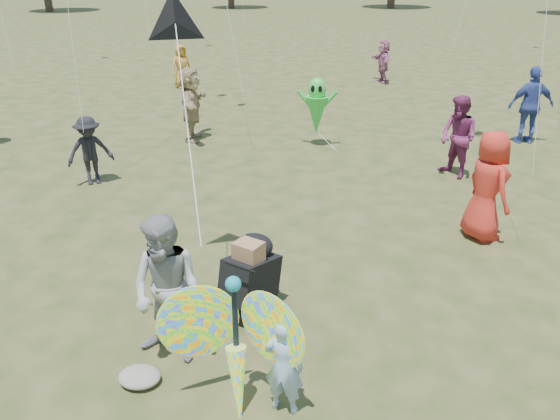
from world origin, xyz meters
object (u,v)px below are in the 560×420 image
object	(u,v)px
crowd_g	(181,66)
crowd_c	(531,106)
butterfly_kite	(236,344)
crowd_j	(383,61)
crowd_d	(191,104)
child_girl	(284,366)
alien_kite	(317,109)
crowd_e	(458,137)
adult_man	(167,291)
jogging_stroller	(251,272)
crowd_a	(488,186)
crowd_b	(90,151)

from	to	relation	value
crowd_g	crowd_c	bearing A→B (deg)	-69.11
butterfly_kite	crowd_j	bearing A→B (deg)	85.33
butterfly_kite	crowd_c	bearing A→B (deg)	63.42
crowd_d	child_girl	bearing A→B (deg)	-165.26
butterfly_kite	alien_kite	world-z (taller)	alien_kite
crowd_c	crowd_e	bearing A→B (deg)	40.96
adult_man	alien_kite	distance (m)	8.49
crowd_e	adult_man	bearing A→B (deg)	-67.81
crowd_c	crowd_g	bearing A→B (deg)	-37.13
crowd_c	jogging_stroller	world-z (taller)	crowd_c
crowd_a	crowd_j	bearing A→B (deg)	-19.69
crowd_b	crowd_a	bearing A→B (deg)	-45.49
child_girl	crowd_a	distance (m)	5.23
crowd_c	butterfly_kite	distance (m)	11.51
crowd_c	child_girl	bearing A→B (deg)	53.06
crowd_d	alien_kite	distance (m)	3.27
crowd_a	crowd_c	bearing A→B (deg)	-46.08
jogging_stroller	crowd_j	bearing A→B (deg)	107.38
crowd_j	alien_kite	xyz separation A→B (m)	(-1.64, -8.60, 0.17)
adult_man	crowd_d	bearing A→B (deg)	121.51
crowd_b	jogging_stroller	xyz separation A→B (m)	(4.33, -3.99, -0.11)
adult_man	crowd_d	distance (m)	8.81
crowd_b	crowd_g	xyz separation A→B (m)	(-1.38, 9.67, 0.06)
child_girl	crowd_e	bearing A→B (deg)	-100.64
crowd_e	alien_kite	xyz separation A→B (m)	(-3.23, 1.64, 0.08)
butterfly_kite	alien_kite	xyz separation A→B (m)	(-0.19, 9.07, 0.19)
crowd_e	crowd_g	world-z (taller)	crowd_e
crowd_e	jogging_stroller	bearing A→B (deg)	-67.07
crowd_c	crowd_j	size ratio (longest dim) A/B	1.22
crowd_j	butterfly_kite	world-z (taller)	crowd_j
crowd_j	adult_man	bearing A→B (deg)	-28.51
crowd_d	crowd_j	bearing A→B (deg)	-38.48
adult_man	jogging_stroller	bearing A→B (deg)	70.84
crowd_b	crowd_g	size ratio (longest dim) A/B	0.93
crowd_j	alien_kite	bearing A→B (deg)	-31.29
child_girl	adult_man	world-z (taller)	adult_man
crowd_a	crowd_g	xyz separation A→B (m)	(-9.08, 10.85, -0.15)
crowd_b	crowd_j	xyz separation A→B (m)	(5.99, 12.00, 0.08)
crowd_g	crowd_j	distance (m)	7.73
crowd_c	crowd_d	xyz separation A→B (m)	(-8.61, -1.23, -0.03)
crowd_c	crowd_j	world-z (taller)	crowd_c
crowd_a	jogging_stroller	xyz separation A→B (m)	(-3.38, -2.81, -0.32)
butterfly_kite	adult_man	bearing A→B (deg)	146.88
child_girl	crowd_d	distance (m)	9.89
crowd_a	adult_man	bearing A→B (deg)	106.30
crowd_e	alien_kite	world-z (taller)	crowd_e
adult_man	crowd_c	bearing A→B (deg)	72.73
child_girl	crowd_e	size ratio (longest dim) A/B	0.64
crowd_b	crowd_g	bearing A→B (deg)	61.29
crowd_g	jogging_stroller	xyz separation A→B (m)	(5.70, -13.66, -0.17)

